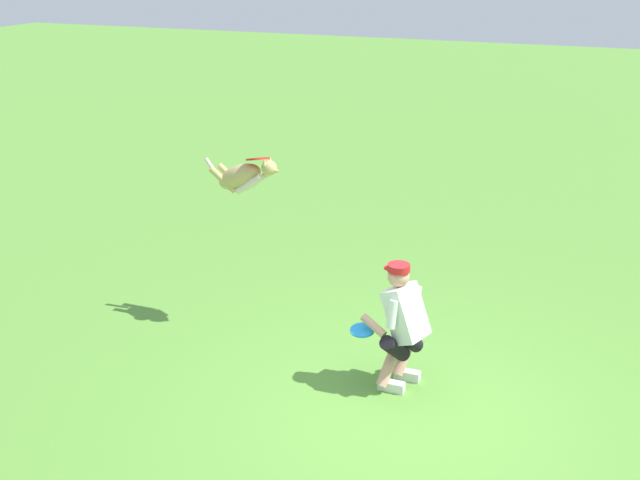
# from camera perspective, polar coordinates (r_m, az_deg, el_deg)

# --- Properties ---
(ground_plane) EXTENTS (60.00, 60.00, 0.00)m
(ground_plane) POSITION_cam_1_polar(r_m,az_deg,el_deg) (7.62, 6.15, -12.52)
(ground_plane) COLOR #589137
(person) EXTENTS (0.67, 0.66, 1.29)m
(person) POSITION_cam_1_polar(r_m,az_deg,el_deg) (7.75, 5.96, -5.96)
(person) COLOR silver
(person) RESTS_ON ground_plane
(dog) EXTENTS (0.99, 0.33, 0.50)m
(dog) POSITION_cam_1_polar(r_m,az_deg,el_deg) (8.76, -5.56, 4.59)
(dog) COLOR tan
(frisbee_flying) EXTENTS (0.29, 0.29, 0.11)m
(frisbee_flying) POSITION_cam_1_polar(r_m,az_deg,el_deg) (8.61, -4.53, 5.88)
(frisbee_flying) COLOR red
(frisbee_held) EXTENTS (0.32, 0.32, 0.07)m
(frisbee_held) POSITION_cam_1_polar(r_m,az_deg,el_deg) (7.76, 3.08, -6.53)
(frisbee_held) COLOR #2095EA
(frisbee_held) RESTS_ON person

